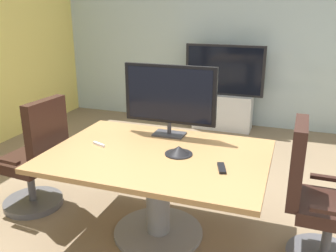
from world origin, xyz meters
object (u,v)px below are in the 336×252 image
object	(u,v)px
conference_table	(158,175)
wall_display_unit	(223,101)
remote_control	(222,168)
office_chair_right	(317,207)
conference_phone	(179,151)
office_chair_left	(36,164)
tv_monitor	(170,96)

from	to	relation	value
conference_table	wall_display_unit	bearing A→B (deg)	90.99
conference_table	remote_control	xyz separation A→B (m)	(0.54, -0.12, 0.20)
remote_control	office_chair_right	bearing A→B (deg)	-0.79
conference_table	conference_phone	world-z (taller)	conference_phone
conference_table	remote_control	size ratio (longest dim) A/B	10.20
office_chair_left	tv_monitor	world-z (taller)	tv_monitor
tv_monitor	conference_phone	size ratio (longest dim) A/B	3.82
office_chair_left	remote_control	xyz separation A→B (m)	(1.77, -0.15, 0.30)
conference_table	office_chair_right	bearing A→B (deg)	3.75
office_chair_left	wall_display_unit	distance (m)	3.17
wall_display_unit	remote_control	size ratio (longest dim) A/B	7.71
tv_monitor	wall_display_unit	world-z (taller)	tv_monitor
conference_phone	remote_control	xyz separation A→B (m)	(0.38, -0.16, -0.02)
conference_table	wall_display_unit	xyz separation A→B (m)	(-0.05, 2.97, -0.11)
conference_table	office_chair_right	size ratio (longest dim) A/B	1.59
tv_monitor	remote_control	bearing A→B (deg)	-43.76
office_chair_left	wall_display_unit	xyz separation A→B (m)	(1.17, 2.95, -0.01)
conference_table	remote_control	world-z (taller)	remote_control
conference_phone	office_chair_right	bearing A→B (deg)	2.54
conference_table	office_chair_left	xyz separation A→B (m)	(-1.23, 0.02, -0.09)
office_chair_right	remote_control	xyz separation A→B (m)	(-0.68, -0.21, 0.30)
tv_monitor	conference_phone	world-z (taller)	tv_monitor
office_chair_right	tv_monitor	world-z (taller)	tv_monitor
wall_display_unit	conference_phone	bearing A→B (deg)	-85.76
wall_display_unit	office_chair_left	bearing A→B (deg)	-111.71
office_chair_left	wall_display_unit	world-z (taller)	wall_display_unit
office_chair_right	office_chair_left	bearing A→B (deg)	92.50
conference_table	office_chair_right	xyz separation A→B (m)	(1.22, 0.08, -0.09)
conference_phone	remote_control	size ratio (longest dim) A/B	1.29
tv_monitor	remote_control	distance (m)	0.90
office_chair_left	remote_control	bearing A→B (deg)	90.15
conference_phone	tv_monitor	bearing A→B (deg)	118.04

